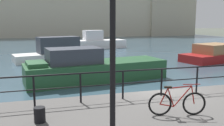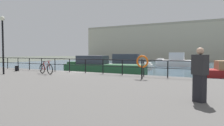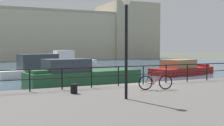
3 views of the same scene
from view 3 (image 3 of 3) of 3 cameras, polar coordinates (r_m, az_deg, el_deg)
name	(u,v)px [view 3 (image 3 of 3)]	position (r m, az deg, el deg)	size (l,w,h in m)	color
ground_plane	(142,98)	(17.39, 6.00, -7.03)	(240.00, 240.00, 0.00)	#4C5147
water_basin	(42,67)	(45.85, -13.66, -0.72)	(80.00, 60.00, 0.01)	#385160
harbor_building	(44,35)	(75.56, -13.35, 5.40)	(72.54, 15.72, 15.04)	#C1B79E
moored_red_daysailer	(66,62)	(42.44, -9.09, 0.18)	(8.54, 3.56, 2.58)	white
moored_harbor_tender	(181,68)	(33.23, 13.60, -1.07)	(8.59, 4.78, 1.67)	maroon
moored_white_yacht	(38,68)	(31.10, -14.47, -0.91)	(8.61, 4.29, 2.33)	white
moored_small_launch	(81,76)	(22.31, -6.13, -2.63)	(9.38, 3.94, 2.18)	#23512D
quay_railing	(131,72)	(15.95, 3.81, -1.79)	(20.41, 0.07, 1.08)	black
parked_bicycle	(156,82)	(14.42, 8.64, -3.74)	(1.74, 0.46, 0.98)	black
mooring_bollard	(74,89)	(13.25, -7.57, -5.08)	(0.32, 0.32, 0.44)	black
quay_lamp_post	(126,33)	(11.65, 2.85, 5.93)	(0.32, 0.32, 4.13)	black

